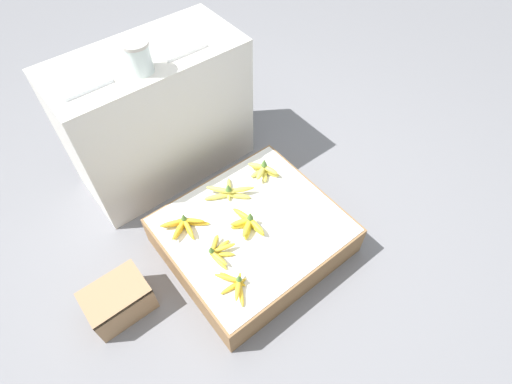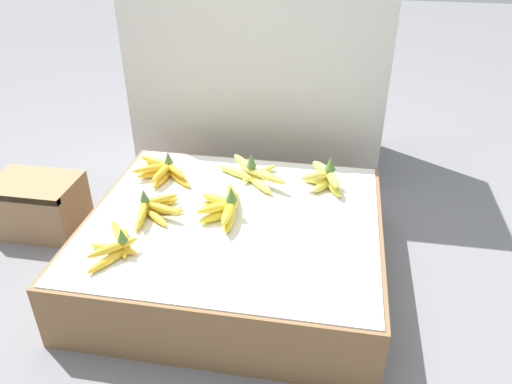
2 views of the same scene
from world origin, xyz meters
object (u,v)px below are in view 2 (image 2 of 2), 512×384
wooden_crate (38,205)px  banana_bunch_back_midright (325,178)px  banana_bunch_middle_left (154,209)px  banana_bunch_middle_midleft (225,207)px  banana_bunch_back_left (163,170)px  banana_bunch_front_left (116,245)px  banana_bunch_back_midleft (253,173)px

wooden_crate → banana_bunch_back_midright: banana_bunch_back_midright is taller
banana_bunch_middle_left → banana_bunch_middle_midleft: 0.22m
banana_bunch_back_midright → banana_bunch_back_left: bearing=-176.6°
banana_bunch_back_midright → banana_bunch_middle_midleft: bearing=-141.9°
banana_bunch_front_left → banana_bunch_back_left: 0.44m
banana_bunch_middle_left → banana_bunch_back_midright: banana_bunch_back_midright is taller
banana_bunch_middle_left → banana_bunch_back_midleft: size_ratio=0.75×
banana_bunch_middle_left → banana_bunch_back_midleft: banana_bunch_back_midleft is taller
banana_bunch_middle_left → banana_bunch_back_midright: 0.58m
banana_bunch_middle_midleft → banana_bunch_back_midright: banana_bunch_back_midright is taller
wooden_crate → banana_bunch_back_left: 0.49m
banana_bunch_middle_left → banana_bunch_back_left: bearing=102.5°
wooden_crate → banana_bunch_middle_midleft: bearing=-8.8°
banana_bunch_middle_midleft → banana_bunch_back_midleft: same height
wooden_crate → banana_bunch_middle_left: banana_bunch_middle_left is taller
banana_bunch_middle_midleft → banana_bunch_back_left: size_ratio=0.98×
banana_bunch_back_left → banana_bunch_front_left: bearing=-88.4°
banana_bunch_front_left → banana_bunch_middle_midleft: size_ratio=0.94×
wooden_crate → banana_bunch_back_left: bearing=10.7°
banana_bunch_front_left → banana_bunch_middle_left: (0.04, 0.20, -0.00)m
wooden_crate → banana_bunch_front_left: (0.47, -0.35, 0.14)m
wooden_crate → banana_bunch_middle_left: (0.52, -0.15, 0.14)m
banana_bunch_front_left → banana_bunch_middle_midleft: (0.26, 0.24, 0.01)m
banana_bunch_front_left → banana_bunch_middle_left: 0.20m
wooden_crate → banana_bunch_back_left: banana_bunch_back_left is taller
banana_bunch_front_left → banana_bunch_middle_left: size_ratio=1.08×
banana_bunch_middle_midleft → banana_bunch_back_left: banana_bunch_middle_midleft is taller
wooden_crate → banana_bunch_middle_left: size_ratio=1.50×
banana_bunch_front_left → banana_bunch_middle_left: bearing=78.2°
banana_bunch_middle_midleft → banana_bunch_front_left: bearing=-137.5°
banana_bunch_middle_midleft → banana_bunch_back_midleft: 0.24m
banana_bunch_middle_midleft → banana_bunch_back_left: 0.34m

